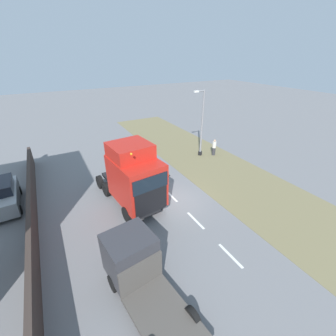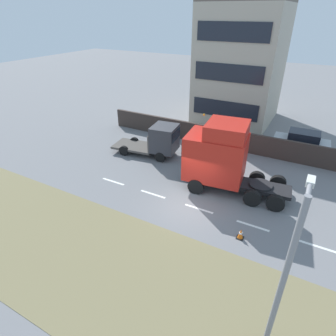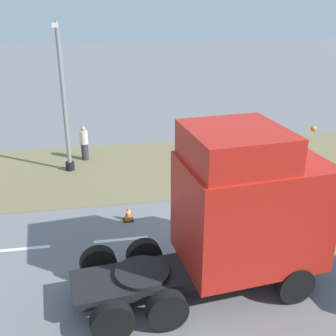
% 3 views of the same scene
% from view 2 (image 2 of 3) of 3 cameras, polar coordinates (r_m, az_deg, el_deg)
% --- Properties ---
extents(ground_plane, '(120.00, 120.00, 0.00)m').
position_cam_2_polar(ground_plane, '(17.21, 4.13, -7.58)').
color(ground_plane, slate).
rests_on(ground_plane, ground).
extents(grass_verge, '(7.00, 44.00, 0.01)m').
position_cam_2_polar(grass_verge, '(13.43, -7.50, -21.15)').
color(grass_verge, olive).
rests_on(grass_verge, ground).
extents(lane_markings, '(0.16, 14.60, 0.00)m').
position_cam_2_polar(lane_markings, '(17.00, 6.29, -8.22)').
color(lane_markings, white).
rests_on(lane_markings, ground).
extents(boundary_wall, '(0.25, 24.00, 1.69)m').
position_cam_2_polar(boundary_wall, '(24.25, 13.22, 5.54)').
color(boundary_wall, '#382D28').
rests_on(boundary_wall, ground).
extents(building_block, '(8.22, 7.39, 12.39)m').
position_cam_2_polar(building_block, '(30.68, 14.66, 19.71)').
color(building_block, '#B7AD99').
rests_on(building_block, ground).
extents(lorry_cab, '(3.34, 6.90, 4.70)m').
position_cam_2_polar(lorry_cab, '(17.97, 10.48, 2.28)').
color(lorry_cab, black).
rests_on(lorry_cab, ground).
extents(flatbed_truck, '(2.72, 5.55, 2.61)m').
position_cam_2_polar(flatbed_truck, '(22.31, -1.81, 5.68)').
color(flatbed_truck, '#333338').
rests_on(flatbed_truck, ground).
extents(parked_car, '(2.05, 4.28, 1.96)m').
position_cam_2_polar(parked_car, '(25.19, 25.43, 4.58)').
color(parked_car, '#9EA3A8').
rests_on(parked_car, ground).
extents(lamp_post, '(1.32, 0.40, 6.56)m').
position_cam_2_polar(lamp_post, '(9.72, 21.57, -22.85)').
color(lamp_post, black).
rests_on(lamp_post, ground).
extents(traffic_cone_lead, '(0.36, 0.36, 0.58)m').
position_cam_2_polar(traffic_cone_lead, '(15.29, 14.54, -12.82)').
color(traffic_cone_lead, black).
rests_on(traffic_cone_lead, ground).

